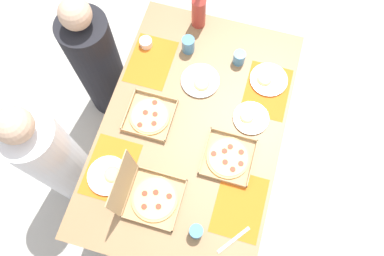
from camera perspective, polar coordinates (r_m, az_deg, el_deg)
The scene contains 21 objects.
ground_plane at distance 2.90m, azimuth 0.00°, elevation -5.30°, with size 6.00×6.00×0.00m, color beige.
dining_table at distance 2.28m, azimuth 0.00°, elevation -0.88°, with size 1.59×1.04×0.75m.
placemat_near_left at distance 2.09m, azimuth 7.20°, elevation -11.50°, with size 0.36×0.26×0.00m, color orange.
placemat_near_right at distance 2.33m, azimuth 11.27°, elevation 5.58°, with size 0.36×0.26×0.00m, color orange.
placemat_far_left at distance 2.16m, azimuth -12.17°, elevation -6.01°, with size 0.36×0.26×0.00m, color orange.
placemat_far_right at distance 2.40m, azimuth -6.23°, elevation 10.01°, with size 0.36×0.26×0.00m, color orange.
pizza_box_corner_right at distance 2.04m, azimuth -6.69°, elevation -10.12°, with size 0.29×0.31×0.32m.
pizza_box_edge_far at distance 2.22m, azimuth -6.38°, elevation 1.87°, with size 0.27×0.27×0.04m.
pizza_box_center at distance 2.13m, azimuth 5.48°, elevation -4.46°, with size 0.28×0.28×0.04m.
plate_far_right at distance 2.23m, azimuth 8.84°, elevation 1.50°, with size 0.21×0.21×0.03m.
plate_middle at distance 2.36m, azimuth 11.45°, elevation 7.18°, with size 0.23×0.23×0.03m.
plate_near_right at distance 2.31m, azimuth 1.27°, elevation 7.12°, with size 0.24×0.24×0.03m.
plate_near_left at distance 2.15m, azimuth -12.54°, elevation -7.02°, with size 0.23×0.23×0.03m.
soda_bottle at distance 2.44m, azimuth 1.02°, elevation 17.39°, with size 0.09×0.09×0.32m.
cup_red at distance 2.38m, azimuth -0.58°, elevation 12.48°, with size 0.08×0.08×0.11m, color teal.
cup_clear_left at distance 2.01m, azimuth 0.63°, elevation -15.39°, with size 0.07×0.07×0.09m, color teal.
cup_dark at distance 2.36m, azimuth 7.14°, elevation 10.47°, with size 0.07×0.07×0.09m, color teal.
condiment_bowl at distance 2.44m, azimuth -6.98°, elevation 12.69°, with size 0.08×0.08×0.05m, color white.
knife_by_near_right at distance 2.06m, azimuth 6.31°, elevation -16.46°, with size 0.21×0.02×0.01m, color #B7B7BC.
diner_left_seat at distance 2.49m, azimuth -19.99°, elevation -4.44°, with size 0.32×0.32×1.22m.
diner_right_seat at distance 2.72m, azimuth -14.03°, elevation 9.31°, with size 0.32×0.32×1.16m.
Camera 1 is at (-0.75, -0.21, 2.80)m, focal length 35.26 mm.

